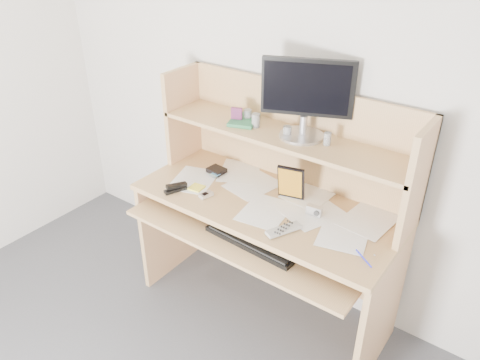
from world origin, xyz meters
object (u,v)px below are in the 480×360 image
Objects in this scene: tv_remote at (284,230)px; monitor at (307,96)px; keyboard at (255,238)px; game_case at (291,183)px; desk at (274,204)px.

monitor is (-0.12, 0.37, 0.52)m from tv_remote.
keyboard is at bearing -115.74° from monitor.
game_case is (-0.12, 0.26, 0.09)m from tv_remote.
desk reaches higher than game_case.
tv_remote is (0.22, -0.25, 0.07)m from desk.
game_case is 0.45m from monitor.
tv_remote is 0.30m from game_case.
tv_remote is 0.65m from monitor.
game_case is (0.09, 0.01, 0.16)m from desk.
keyboard is at bearing -107.80° from game_case.
game_case is at bearing 5.58° from desk.
monitor is at bearing 134.13° from tv_remote.
monitor reaches higher than tv_remote.
desk is at bearing 171.78° from game_case.
game_case is 0.46× the size of monitor.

